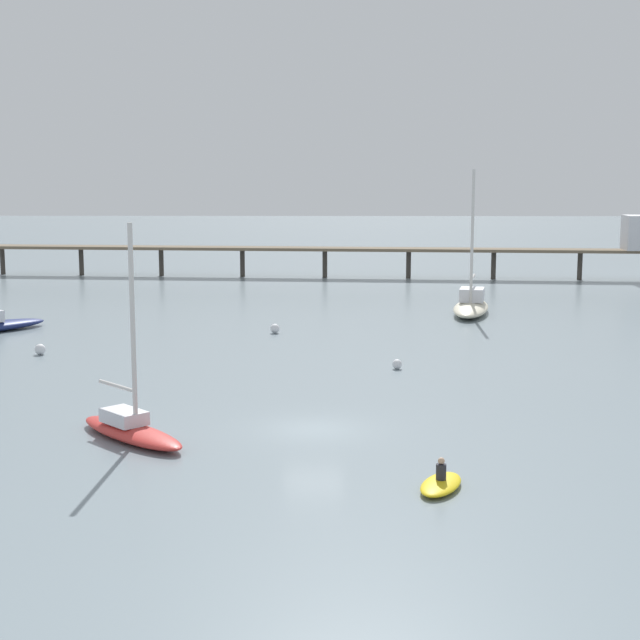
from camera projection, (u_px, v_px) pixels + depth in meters
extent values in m
plane|color=gray|center=(314.00, 429.00, 40.59)|extent=(400.00, 400.00, 0.00)
cube|color=brown|center=(325.00, 249.00, 98.75)|extent=(71.62, 8.19, 0.30)
cylinder|color=#38332D|center=(3.00, 261.00, 102.02)|extent=(0.50, 0.50, 2.82)
cylinder|color=#38332D|center=(81.00, 262.00, 101.26)|extent=(0.50, 0.50, 2.82)
cylinder|color=#38332D|center=(161.00, 263.00, 100.51)|extent=(0.50, 0.50, 2.82)
cylinder|color=#38332D|center=(242.00, 263.00, 99.75)|extent=(0.50, 0.50, 2.82)
cylinder|color=#38332D|center=(325.00, 264.00, 98.99)|extent=(0.50, 0.50, 2.82)
cylinder|color=#38332D|center=(409.00, 265.00, 98.23)|extent=(0.50, 0.50, 2.82)
cylinder|color=#38332D|center=(494.00, 265.00, 97.48)|extent=(0.50, 0.50, 2.82)
cylinder|color=#38332D|center=(580.00, 266.00, 96.72)|extent=(0.50, 0.50, 2.82)
ellipsoid|color=beige|center=(471.00, 308.00, 73.52)|extent=(4.48, 9.41, 0.91)
cube|color=silver|center=(472.00, 295.00, 74.07)|extent=(2.28, 2.66, 1.03)
cylinder|color=silver|center=(472.00, 237.00, 72.23)|extent=(0.23, 0.23, 10.19)
cylinder|color=silver|center=(473.00, 277.00, 74.39)|extent=(0.92, 3.42, 0.18)
ellipsoid|color=red|center=(132.00, 433.00, 39.01)|extent=(5.94, 6.01, 0.58)
cube|color=silver|center=(124.00, 417.00, 39.31)|extent=(2.26, 2.27, 0.56)
cylinder|color=silver|center=(133.00, 327.00, 38.09)|extent=(0.20, 0.20, 8.33)
cylinder|color=silver|center=(117.00, 386.00, 39.46)|extent=(1.99, 2.02, 0.16)
ellipsoid|color=yellow|center=(441.00, 484.00, 32.91)|extent=(2.20, 3.04, 0.35)
cylinder|color=#26262D|center=(441.00, 472.00, 32.84)|extent=(0.47, 0.47, 0.55)
sphere|color=tan|center=(441.00, 461.00, 32.78)|extent=(0.24, 0.24, 0.24)
sphere|color=silver|center=(275.00, 329.00, 64.80)|extent=(0.64, 0.64, 0.64)
sphere|color=silver|center=(397.00, 364.00, 53.00)|extent=(0.55, 0.55, 0.55)
sphere|color=silver|center=(40.00, 349.00, 57.16)|extent=(0.65, 0.65, 0.65)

